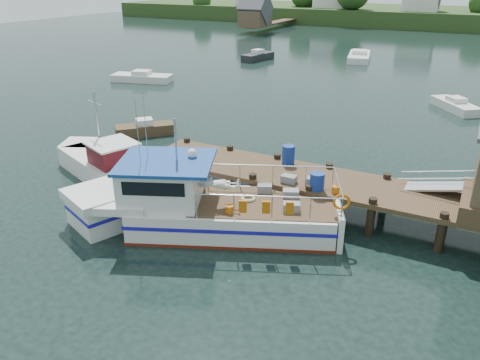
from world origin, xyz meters
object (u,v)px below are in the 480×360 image
at_px(dock, 438,180).
at_px(work_boat, 106,164).
at_px(moored_a, 142,77).
at_px(moored_e, 258,56).
at_px(lobster_boat, 199,206).
at_px(moored_d, 359,56).
at_px(moored_rowboat, 145,129).
at_px(moored_b, 455,105).

height_order(dock, work_boat, dock).
xyz_separation_m(work_boat, moored_a, (-12.45, 18.53, -0.29)).
height_order(dock, moored_a, dock).
bearing_deg(moored_e, lobster_boat, -64.88).
bearing_deg(moored_d, moored_a, -107.16).
bearing_deg(moored_a, work_boat, -51.51).
bearing_deg(moored_a, moored_e, 77.93).
xyz_separation_m(moored_rowboat, moored_d, (4.96, 33.23, 0.04)).
xyz_separation_m(moored_rowboat, moored_b, (16.69, 15.16, -0.03)).
distance_m(work_boat, moored_e, 34.82).
bearing_deg(dock, moored_rowboat, 165.30).
distance_m(moored_rowboat, moored_a, 15.96).
xyz_separation_m(moored_rowboat, moored_e, (-5.42, 27.81, 0.07)).
bearing_deg(work_boat, lobster_boat, 3.14).
bearing_deg(moored_rowboat, moored_a, 113.16).
height_order(lobster_boat, moored_b, lobster_boat).
bearing_deg(moored_d, moored_b, -38.43).
bearing_deg(moored_d, work_boat, -75.10).
bearing_deg(moored_rowboat, moored_b, 26.50).
height_order(dock, moored_rowboat, dock).
distance_m(dock, lobster_boat, 9.08).
bearing_deg(work_boat, moored_b, 77.59).
xyz_separation_m(dock, moored_d, (-12.37, 37.78, -1.82)).
bearing_deg(moored_rowboat, work_boat, -84.11).
bearing_deg(moored_rowboat, moored_d, 65.76).
distance_m(lobster_boat, moored_a, 28.29).
bearing_deg(work_boat, moored_d, 107.74).
bearing_deg(work_boat, moored_rowboat, 133.07).
relative_size(moored_b, moored_e, 0.95).
bearing_deg(lobster_boat, moored_rowboat, 114.50).
bearing_deg(moored_rowboat, lobster_boat, -58.04).
bearing_deg(moored_a, moored_rowboat, -46.49).
relative_size(moored_a, moored_e, 1.26).
bearing_deg(moored_a, moored_d, 58.86).
distance_m(lobster_boat, moored_d, 41.80).
height_order(moored_a, moored_d, moored_d).
distance_m(moored_a, moored_e, 16.06).
relative_size(dock, moored_rowboat, 4.89).
relative_size(lobster_boat, moored_rowboat, 3.15).
xyz_separation_m(lobster_boat, work_boat, (-6.75, 2.23, -0.30)).
xyz_separation_m(work_boat, moored_b, (14.26, 21.28, -0.31)).
bearing_deg(moored_e, work_boat, -73.85).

